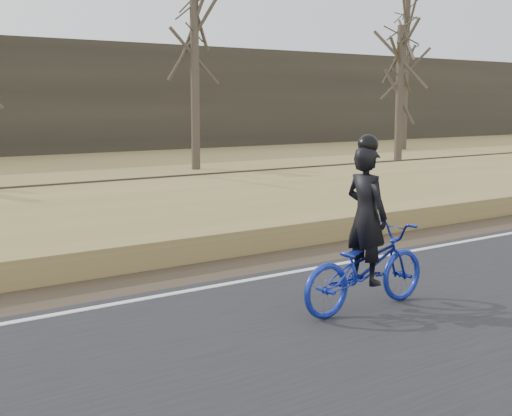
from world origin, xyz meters
TOP-DOWN VIEW (x-y plane):
  - ground at (0.00, 0.00)m, footprint 120.00×120.00m
  - edge_line at (0.00, 0.20)m, footprint 120.00×0.12m
  - shoulder at (0.00, 1.20)m, footprint 120.00×1.60m
  - embankment at (0.00, 4.20)m, footprint 120.00×5.00m
  - ballast at (0.00, 8.00)m, footprint 120.00×3.00m
  - railroad at (0.00, 8.00)m, footprint 120.00×2.40m
  - cyclist at (-3.77, -1.90)m, footprint 2.11×0.78m
  - bare_tree_center at (4.93, 16.67)m, footprint 0.36×0.36m
  - bare_tree_right at (14.60, 14.56)m, footprint 0.36×0.36m
  - bare_tree_far_right at (21.14, 20.20)m, footprint 0.36×0.36m

SIDE VIEW (x-z plane):
  - ground at x=0.00m, z-range 0.00..0.00m
  - shoulder at x=0.00m, z-range 0.00..0.04m
  - edge_line at x=0.00m, z-range 0.06..0.07m
  - embankment at x=0.00m, z-range 0.00..0.44m
  - ballast at x=0.00m, z-range 0.00..0.45m
  - railroad at x=0.00m, z-range 0.38..0.67m
  - cyclist at x=-3.77m, z-range -0.36..1.91m
  - bare_tree_right at x=14.60m, z-range 0.00..6.19m
  - bare_tree_center at x=4.93m, z-range 0.00..8.41m
  - bare_tree_far_right at x=21.14m, z-range 0.00..8.99m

